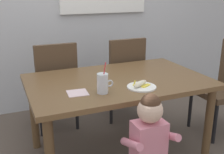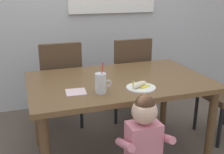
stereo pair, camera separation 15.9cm
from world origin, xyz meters
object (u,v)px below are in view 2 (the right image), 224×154
object	(u,v)px
dining_chair_right	(129,74)
toddler_standing	(144,139)
dining_chair_left	(61,80)
milk_cup	(101,84)
paper_napkin	(76,92)
peeled_banana	(139,85)
snack_plate	(141,88)
dining_table	(119,89)

from	to	relation	value
dining_chair_right	toddler_standing	world-z (taller)	dining_chair_right
dining_chair_left	toddler_standing	xyz separation A→B (m)	(0.34, -1.35, -0.02)
milk_cup	paper_napkin	bearing A→B (deg)	158.53
dining_chair_right	peeled_banana	size ratio (longest dim) A/B	5.47
dining_chair_left	snack_plate	xyz separation A→B (m)	(0.49, -0.97, 0.20)
milk_cup	snack_plate	size ratio (longest dim) A/B	1.07
dining_chair_right	peeled_banana	world-z (taller)	dining_chair_right
toddler_standing	milk_cup	size ratio (longest dim) A/B	3.40
toddler_standing	snack_plate	world-z (taller)	toddler_standing
milk_cup	snack_plate	distance (m)	0.33
dining_table	snack_plate	world-z (taller)	snack_plate
milk_cup	paper_napkin	xyz separation A→B (m)	(-0.18, 0.07, -0.06)
milk_cup	paper_napkin	world-z (taller)	milk_cup
dining_chair_left	peeled_banana	distance (m)	1.10
toddler_standing	milk_cup	bearing A→B (deg)	114.00
dining_table	snack_plate	xyz separation A→B (m)	(0.08, -0.27, 0.09)
snack_plate	dining_chair_right	bearing A→B (deg)	73.43
dining_chair_left	dining_table	bearing A→B (deg)	120.11
dining_table	paper_napkin	distance (m)	0.46
dining_table	snack_plate	bearing A→B (deg)	-72.54
dining_chair_right	milk_cup	bearing A→B (deg)	57.00
peeled_banana	dining_chair_right	bearing A→B (deg)	72.75
peeled_banana	dining_chair_left	bearing A→B (deg)	116.53
paper_napkin	dining_chair_right	bearing A→B (deg)	47.79
milk_cup	paper_napkin	distance (m)	0.20
dining_chair_right	milk_cup	size ratio (longest dim) A/B	3.89
dining_chair_left	snack_plate	distance (m)	1.10
dining_chair_right	toddler_standing	distance (m)	1.39
dining_chair_left	dining_chair_right	xyz separation A→B (m)	(0.77, -0.03, 0.00)
snack_plate	paper_napkin	distance (m)	0.50
dining_table	dining_chair_left	size ratio (longest dim) A/B	1.59
dining_table	toddler_standing	size ratio (longest dim) A/B	1.82
dining_chair_left	peeled_banana	size ratio (longest dim) A/B	5.47
dining_chair_right	dining_table	bearing A→B (deg)	61.62
dining_chair_left	milk_cup	distance (m)	1.00
dining_chair_right	paper_napkin	distance (m)	1.17
paper_napkin	dining_chair_left	bearing A→B (deg)	89.49
dining_table	dining_chair_left	xyz separation A→B (m)	(-0.41, 0.70, -0.10)
dining_chair_left	snack_plate	world-z (taller)	dining_chair_left
milk_cup	peeled_banana	distance (m)	0.31
milk_cup	snack_plate	xyz separation A→B (m)	(0.32, -0.01, -0.06)
dining_chair_right	toddler_standing	bearing A→B (deg)	72.13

